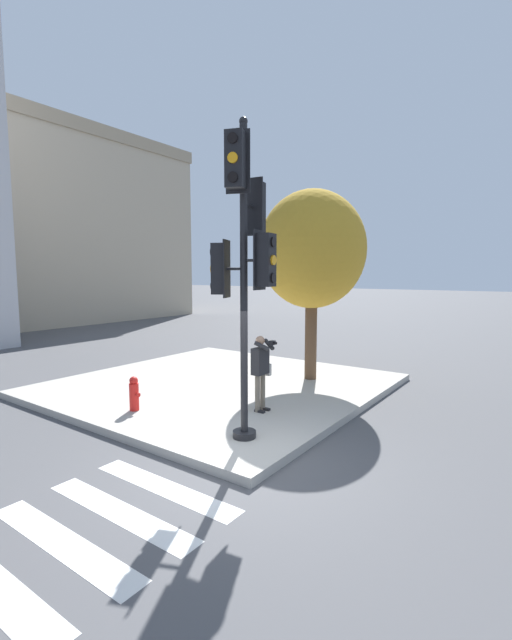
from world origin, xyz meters
TOP-DOWN VIEW (x-y plane):
  - ground_plane at (0.00, 0.00)m, footprint 160.00×160.00m
  - sidewalk_corner at (3.50, 3.50)m, footprint 8.00×8.00m
  - traffic_signal_pole at (0.70, 0.52)m, footprint 1.19×1.18m
  - person_photographer at (2.15, 1.17)m, footprint 0.58×0.54m
  - street_tree at (5.33, 1.66)m, footprint 2.97×2.97m
  - fire_hydrant at (0.55, 3.44)m, footprint 0.21×0.27m
  - building_right at (10.68, 24.47)m, footprint 16.65×10.34m

SIDE VIEW (x-z plane):
  - ground_plane at x=0.00m, z-range 0.00..0.00m
  - sidewalk_corner at x=3.50m, z-range 0.00..0.17m
  - fire_hydrant at x=0.55m, z-range 0.16..0.92m
  - person_photographer at x=2.15m, z-range 0.32..1.98m
  - traffic_signal_pole at x=0.70m, z-range 0.77..6.41m
  - street_tree at x=5.33m, z-range 1.16..6.44m
  - building_right at x=10.68m, z-range 0.01..12.22m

